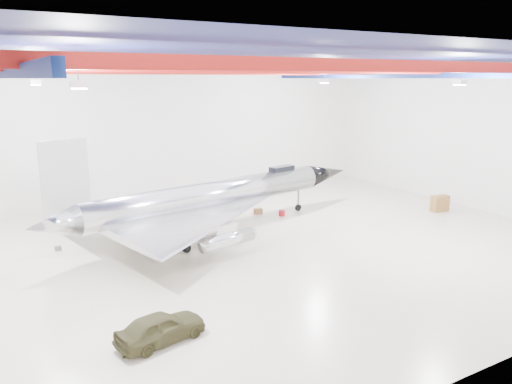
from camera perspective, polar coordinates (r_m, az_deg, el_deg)
floor at (r=29.70m, az=-1.05°, el=-6.61°), size 40.00×40.00×0.00m
wall_back at (r=42.00m, az=-11.13°, el=6.61°), size 40.00×0.00×40.00m
wall_right at (r=41.78m, az=23.79°, el=5.73°), size 0.00×30.00×30.00m
ceiling at (r=28.03m, az=-1.15°, el=15.11°), size 40.00×40.00×0.00m
ceiling_structure at (r=28.01m, az=-1.14°, el=13.73°), size 39.50×29.50×1.08m
jet_aircraft at (r=32.56m, az=-5.05°, el=-0.78°), size 24.97×16.89×6.86m
jeep at (r=20.09m, az=-10.84°, el=-14.96°), size 3.75×2.09×1.20m
desk at (r=40.41m, az=20.27°, el=-1.23°), size 1.41×0.82×1.23m
toolbox_red at (r=35.47m, az=-11.61°, el=-3.36°), size 0.47×0.40×0.30m
engine_drum at (r=33.33m, az=-6.01°, el=-4.06°), size 0.70×0.70×0.48m
parts_bin at (r=37.34m, az=0.25°, el=-2.19°), size 0.65×0.56×0.41m
crate_small at (r=31.77m, az=-21.70°, el=-6.00°), size 0.38×0.30×0.26m
tool_chest at (r=36.82m, az=2.97°, el=-2.41°), size 0.59×0.59×0.42m
oil_barrel at (r=33.28m, az=-7.32°, el=-4.22°), size 0.57×0.48×0.37m
spares_box at (r=40.81m, az=-3.11°, el=-0.90°), size 0.56×0.56×0.41m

